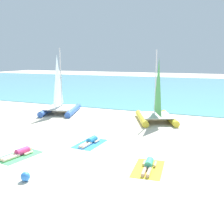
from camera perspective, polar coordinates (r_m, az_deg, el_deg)
name	(u,v)px	position (r m, az deg, el deg)	size (l,w,h in m)	color
ground_plane	(137,116)	(19.66, 5.28, -0.93)	(120.00, 120.00, 0.00)	beige
ocean_water	(181,87)	(40.76, 14.58, 5.20)	(120.00, 40.00, 0.05)	#5BB2C1
sailboat_blue	(60,104)	(20.98, -11.04, 1.75)	(3.49, 4.38, 4.98)	blue
sailboat_yellow	(156,111)	(18.12, 9.44, 0.18)	(3.62, 4.28, 4.75)	yellow
towel_center_left	(19,156)	(12.47, -19.34, -8.86)	(1.10, 1.90, 0.01)	#4CB266
sunbather_center_left	(20,153)	(12.47, -19.14, -8.24)	(0.66, 1.57, 0.30)	#D83372
towel_center_right	(90,144)	(13.43, -4.75, -6.78)	(1.10, 1.90, 0.01)	#338CD8
sunbather_center_right	(91,141)	(13.44, -4.62, -6.19)	(0.56, 1.56, 0.30)	#268CCC
towel_rightmost	(148,169)	(10.60, 7.77, -11.94)	(1.10, 1.90, 0.01)	yellow
sunbather_rightmost	(149,165)	(10.61, 7.85, -11.18)	(0.59, 1.57, 0.30)	#3FB28C
beach_ball	(25,177)	(9.96, -18.06, -13.01)	(0.33, 0.33, 0.33)	#337FE5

